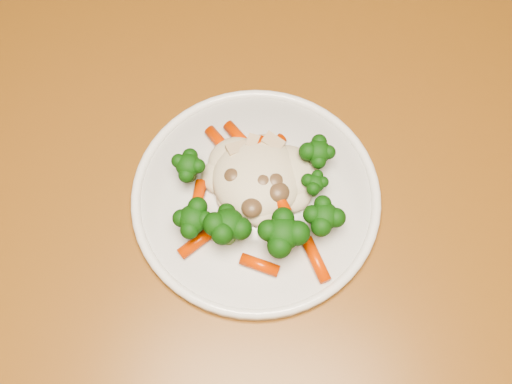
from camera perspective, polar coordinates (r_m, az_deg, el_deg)
dining_table at (r=0.78m, az=-4.88°, el=0.33°), size 1.37×1.10×0.75m
plate at (r=0.66m, az=-0.00°, el=-0.53°), size 0.25×0.25×0.01m
meal at (r=0.63m, az=0.25°, el=-0.15°), size 0.18×0.17×0.05m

